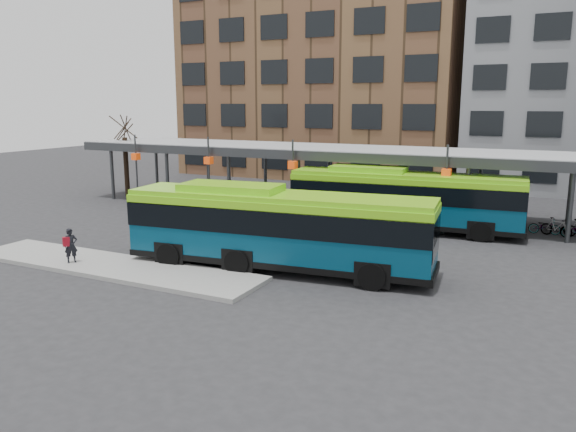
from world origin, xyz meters
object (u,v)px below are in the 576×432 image
object	(u,v)px
bus_rear	(404,198)
tree	(126,164)
bus_front	(277,227)
pedestrian	(71,245)

from	to	relation	value
bus_rear	tree	bearing A→B (deg)	170.82
bus_front	pedestrian	distance (m)	8.93
tree	bus_rear	size ratio (longest dim) A/B	0.44
pedestrian	tree	bearing A→B (deg)	67.87
tree	bus_front	size ratio (longest dim) A/B	0.43
tree	pedestrian	world-z (taller)	tree
bus_front	bus_rear	distance (m)	10.25
tree	bus_front	xyz separation A→B (m)	(18.95, -12.04, -0.58)
bus_rear	bus_front	bearing A→B (deg)	-109.27
bus_front	pedestrian	size ratio (longest dim) A/B	8.78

